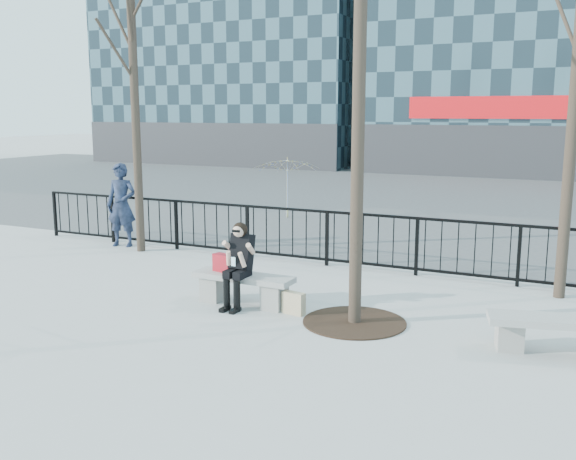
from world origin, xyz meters
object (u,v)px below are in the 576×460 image
at_px(bench_second, 557,332).
at_px(standing_man, 122,205).
at_px(seated_woman, 238,265).
at_px(bench_main, 243,286).

relative_size(bench_second, standing_man, 0.88).
bearing_deg(bench_second, seated_woman, 165.16).
distance_m(bench_second, seated_woman, 4.62).
relative_size(bench_main, standing_man, 0.87).
bearing_deg(seated_woman, bench_second, -0.46).
distance_m(bench_main, seated_woman, 0.40).
height_order(seated_woman, standing_man, standing_man).
xyz_separation_m(seated_woman, standing_man, (-4.69, 2.90, 0.27)).
xyz_separation_m(bench_main, standing_man, (-4.69, 2.74, 0.64)).
bearing_deg(standing_man, bench_second, -31.15).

